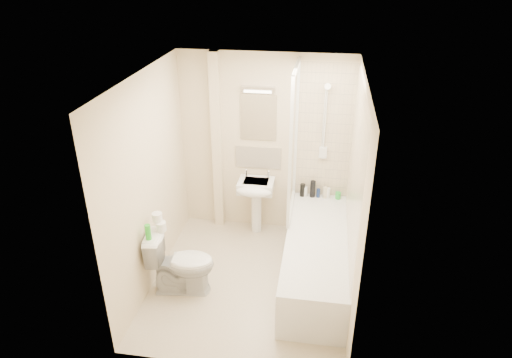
# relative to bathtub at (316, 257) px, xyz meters

# --- Properties ---
(floor) EXTENTS (2.50, 2.50, 0.00)m
(floor) POSITION_rel_bathtub_xyz_m (-0.75, -0.20, -0.29)
(floor) COLOR beige
(floor) RESTS_ON ground
(wall_back) EXTENTS (2.20, 0.02, 2.40)m
(wall_back) POSITION_rel_bathtub_xyz_m (-0.75, 1.05, 0.91)
(wall_back) COLOR beige
(wall_back) RESTS_ON ground
(wall_left) EXTENTS (0.02, 2.50, 2.40)m
(wall_left) POSITION_rel_bathtub_xyz_m (-1.85, -0.20, 0.91)
(wall_left) COLOR beige
(wall_left) RESTS_ON ground
(wall_right) EXTENTS (0.02, 2.50, 2.40)m
(wall_right) POSITION_rel_bathtub_xyz_m (0.35, -0.20, 0.91)
(wall_right) COLOR beige
(wall_right) RESTS_ON ground
(ceiling) EXTENTS (2.20, 2.50, 0.02)m
(ceiling) POSITION_rel_bathtub_xyz_m (-0.75, -0.20, 2.11)
(ceiling) COLOR white
(ceiling) RESTS_ON wall_back
(tile_back) EXTENTS (0.70, 0.01, 1.75)m
(tile_back) POSITION_rel_bathtub_xyz_m (0.00, 1.04, 1.14)
(tile_back) COLOR beige
(tile_back) RESTS_ON wall_back
(tile_right) EXTENTS (0.01, 2.10, 1.75)m
(tile_right) POSITION_rel_bathtub_xyz_m (0.34, 0.00, 1.14)
(tile_right) COLOR beige
(tile_right) RESTS_ON wall_right
(pipe_boxing) EXTENTS (0.12, 0.12, 2.40)m
(pipe_boxing) POSITION_rel_bathtub_xyz_m (-1.37, 0.99, 0.91)
(pipe_boxing) COLOR beige
(pipe_boxing) RESTS_ON ground
(splashback) EXTENTS (0.60, 0.02, 0.30)m
(splashback) POSITION_rel_bathtub_xyz_m (-0.83, 1.04, 0.74)
(splashback) COLOR beige
(splashback) RESTS_ON wall_back
(mirror) EXTENTS (0.46, 0.01, 0.60)m
(mirror) POSITION_rel_bathtub_xyz_m (-0.83, 1.04, 1.29)
(mirror) COLOR white
(mirror) RESTS_ON wall_back
(strip_light) EXTENTS (0.42, 0.07, 0.07)m
(strip_light) POSITION_rel_bathtub_xyz_m (-0.83, 1.02, 1.66)
(strip_light) COLOR silver
(strip_light) RESTS_ON wall_back
(bathtub) EXTENTS (0.70, 2.10, 0.55)m
(bathtub) POSITION_rel_bathtub_xyz_m (0.00, 0.00, 0.00)
(bathtub) COLOR white
(bathtub) RESTS_ON ground
(shower_screen) EXTENTS (0.04, 0.92, 1.80)m
(shower_screen) POSITION_rel_bathtub_xyz_m (-0.35, 0.60, 1.16)
(shower_screen) COLOR white
(shower_screen) RESTS_ON bathtub
(shower_fixture) EXTENTS (0.10, 0.16, 0.99)m
(shower_fixture) POSITION_rel_bathtub_xyz_m (-0.00, 0.99, 1.26)
(shower_fixture) COLOR white
(shower_fixture) RESTS_ON wall_back
(pedestal_sink) EXTENTS (0.46, 0.44, 0.89)m
(pedestal_sink) POSITION_rel_bathtub_xyz_m (-0.83, 0.81, 0.34)
(pedestal_sink) COLOR white
(pedestal_sink) RESTS_ON ground
(bottle_black_a) EXTENTS (0.07, 0.07, 0.17)m
(bottle_black_a) POSITION_rel_bathtub_xyz_m (-0.23, 0.96, 0.35)
(bottle_black_a) COLOR black
(bottle_black_a) RESTS_ON bathtub
(bottle_white_a) EXTENTS (0.05, 0.05, 0.13)m
(bottle_white_a) POSITION_rel_bathtub_xyz_m (-0.19, 0.96, 0.33)
(bottle_white_a) COLOR white
(bottle_white_a) RESTS_ON bathtub
(bottle_black_b) EXTENTS (0.07, 0.07, 0.23)m
(bottle_black_b) POSITION_rel_bathtub_xyz_m (-0.10, 0.96, 0.37)
(bottle_black_b) COLOR black
(bottle_black_b) RESTS_ON bathtub
(bottle_blue) EXTENTS (0.05, 0.05, 0.12)m
(bottle_blue) POSITION_rel_bathtub_xyz_m (-0.02, 0.96, 0.32)
(bottle_blue) COLOR navy
(bottle_blue) RESTS_ON bathtub
(bottle_cream) EXTENTS (0.06, 0.06, 0.15)m
(bottle_cream) POSITION_rel_bathtub_xyz_m (0.07, 0.96, 0.34)
(bottle_cream) COLOR beige
(bottle_cream) RESTS_ON bathtub
(bottle_white_b) EXTENTS (0.05, 0.05, 0.14)m
(bottle_white_b) POSITION_rel_bathtub_xyz_m (0.10, 0.96, 0.33)
(bottle_white_b) COLOR white
(bottle_white_b) RESTS_ON bathtub
(bottle_green) EXTENTS (0.07, 0.07, 0.09)m
(bottle_green) POSITION_rel_bathtub_xyz_m (0.23, 0.96, 0.31)
(bottle_green) COLOR green
(bottle_green) RESTS_ON bathtub
(toilet) EXTENTS (0.58, 0.81, 0.74)m
(toilet) POSITION_rel_bathtub_xyz_m (-1.47, -0.45, 0.08)
(toilet) COLOR white
(toilet) RESTS_ON ground
(toilet_roll_lower) EXTENTS (0.11, 0.11, 0.10)m
(toilet_roll_lower) POSITION_rel_bathtub_xyz_m (-1.68, -0.39, 0.50)
(toilet_roll_lower) COLOR white
(toilet_roll_lower) RESTS_ON toilet
(toilet_roll_upper) EXTENTS (0.11, 0.11, 0.10)m
(toilet_roll_upper) POSITION_rel_bathtub_xyz_m (-1.73, -0.37, 0.60)
(toilet_roll_upper) COLOR white
(toilet_roll_upper) RESTS_ON toilet_roll_lower
(green_bottle) EXTENTS (0.06, 0.06, 0.17)m
(green_bottle) POSITION_rel_bathtub_xyz_m (-1.76, -0.58, 0.53)
(green_bottle) COLOR green
(green_bottle) RESTS_ON toilet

